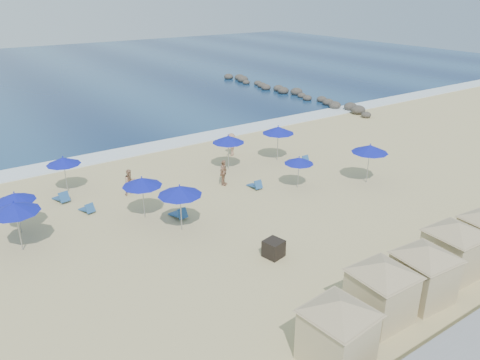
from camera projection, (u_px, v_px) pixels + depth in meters
name	position (u px, v px, depth m)	size (l,w,h in m)	color
ground	(246.00, 226.00, 25.69)	(160.00, 160.00, 0.00)	tan
ocean	(25.00, 78.00, 67.46)	(160.00, 80.00, 0.06)	#0E254D
surf_line	(134.00, 151.00, 37.45)	(160.00, 2.50, 0.08)	white
rock_jetty	(288.00, 92.00, 57.10)	(2.56, 26.66, 0.96)	#2F2B27
trash_bin	(274.00, 249.00, 22.70)	(0.86, 0.86, 0.86)	black
cabana_0	(338.00, 324.00, 15.86)	(4.47, 4.47, 2.81)	tan
cabana_1	(382.00, 284.00, 17.98)	(4.53, 4.53, 2.84)	tan
cabana_2	(425.00, 266.00, 19.14)	(4.47, 4.47, 2.81)	tan
cabana_3	(455.00, 242.00, 20.85)	(4.61, 4.61, 2.89)	tan
umbrella_1	(14.00, 208.00, 22.50)	(2.39, 2.39, 2.72)	#A5A8AD
umbrella_2	(15.00, 197.00, 24.35)	(2.08, 2.08, 2.37)	#A5A8AD
umbrella_3	(63.00, 161.00, 29.29)	(2.13, 2.13, 2.42)	#A5A8AD
umbrella_4	(142.00, 182.00, 25.86)	(2.23, 2.23, 2.54)	#A5A8AD
umbrella_5	(180.00, 191.00, 24.44)	(2.36, 2.36, 2.69)	#A5A8AD
umbrella_6	(299.00, 161.00, 29.96)	(1.91, 1.91, 2.18)	#A5A8AD
umbrella_7	(228.00, 139.00, 32.92)	(2.30, 2.30, 2.61)	#A5A8AD
umbrella_8	(278.00, 130.00, 34.70)	(2.39, 2.39, 2.72)	#A5A8AD
umbrella_9	(370.00, 149.00, 30.62)	(2.41, 2.41, 2.74)	#A5A8AD
beach_chair_1	(62.00, 198.00, 28.60)	(0.85, 1.43, 0.74)	#25528A
beach_chair_2	(88.00, 209.00, 27.24)	(0.75, 1.24, 0.64)	#25528A
beach_chair_3	(179.00, 214.00, 26.56)	(0.71, 1.34, 0.71)	#25528A
beach_chair_4	(256.00, 185.00, 30.48)	(0.56, 1.21, 0.66)	#25528A
beach_chair_5	(303.00, 160.00, 34.91)	(0.56, 1.24, 0.68)	#25528A
beachgoer_1	(130.00, 182.00, 29.38)	(0.81, 0.63, 1.67)	#A5795B
beachgoer_2	(223.00, 173.00, 30.77)	(1.02, 0.43, 1.75)	#A5795B
beachgoer_3	(231.00, 144.00, 36.20)	(1.16, 0.66, 1.79)	#A5795B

